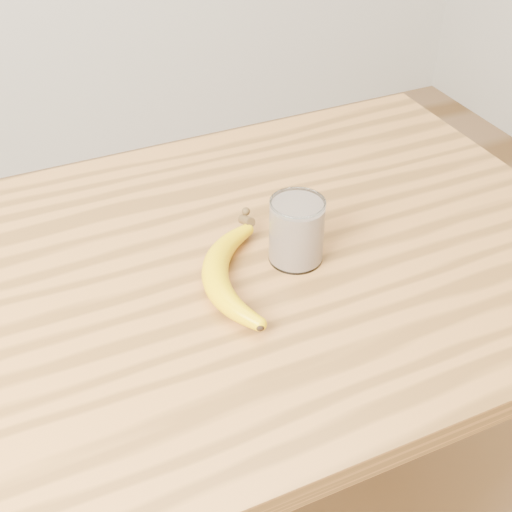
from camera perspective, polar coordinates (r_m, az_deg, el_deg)
name	(u,v)px	position (r m, az deg, el deg)	size (l,w,h in m)	color
table	(226,326)	(1.18, -2.40, -5.62)	(1.20, 0.80, 0.90)	#A56A30
smoothie_glass	(297,231)	(1.08, 3.26, 2.01)	(0.08, 0.08, 0.11)	white
banana	(214,275)	(1.05, -3.36, -1.54)	(0.12, 0.33, 0.04)	#E7B700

